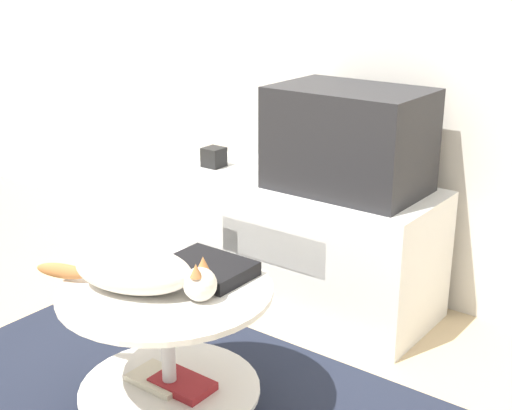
{
  "coord_description": "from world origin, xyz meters",
  "views": [
    {
      "loc": [
        1.43,
        -1.43,
        1.39
      ],
      "look_at": [
        0.04,
        0.39,
        0.6
      ],
      "focal_mm": 50.0,
      "sensor_mm": 36.0,
      "label": 1
    }
  ],
  "objects_px": {
    "speaker": "(214,157)",
    "tv": "(349,140)",
    "dvd_box": "(208,268)",
    "cat": "(137,271)"
  },
  "relations": [
    {
      "from": "speaker",
      "to": "tv",
      "type": "bearing_deg",
      "value": 6.15
    },
    {
      "from": "tv",
      "to": "dvd_box",
      "type": "relative_size",
      "value": 2.21
    },
    {
      "from": "speaker",
      "to": "dvd_box",
      "type": "height_order",
      "value": "speaker"
    },
    {
      "from": "speaker",
      "to": "cat",
      "type": "distance_m",
      "value": 1.11
    },
    {
      "from": "tv",
      "to": "cat",
      "type": "relative_size",
      "value": 1.04
    },
    {
      "from": "tv",
      "to": "dvd_box",
      "type": "height_order",
      "value": "tv"
    },
    {
      "from": "tv",
      "to": "speaker",
      "type": "relative_size",
      "value": 6.87
    },
    {
      "from": "speaker",
      "to": "dvd_box",
      "type": "xyz_separation_m",
      "value": [
        0.62,
        -0.76,
        -0.09
      ]
    },
    {
      "from": "dvd_box",
      "to": "cat",
      "type": "height_order",
      "value": "cat"
    },
    {
      "from": "tv",
      "to": "cat",
      "type": "distance_m",
      "value": 1.06
    }
  ]
}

